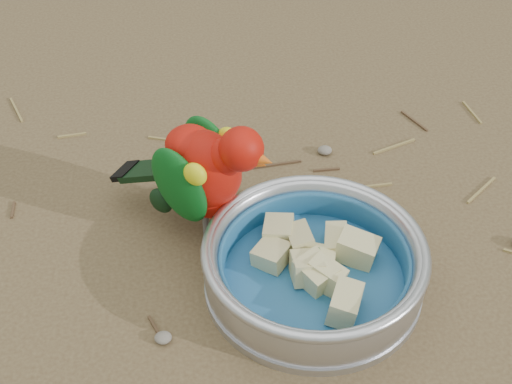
{
  "coord_description": "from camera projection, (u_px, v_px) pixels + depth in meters",
  "views": [
    {
      "loc": [
        -0.04,
        -0.49,
        0.59
      ],
      "look_at": [
        0.04,
        0.1,
        0.08
      ],
      "focal_mm": 50.0,
      "sensor_mm": 36.0,
      "label": 1
    }
  ],
  "objects": [
    {
      "name": "food_bowl",
      "position": [
        313.0,
        281.0,
        0.78
      ],
      "size": [
        0.24,
        0.24,
        0.02
      ],
      "primitive_type": "cylinder",
      "color": "#B2B2BA",
      "rests_on": "ground"
    },
    {
      "name": "bowl_wall",
      "position": [
        314.0,
        262.0,
        0.76
      ],
      "size": [
        0.24,
        0.24,
        0.04
      ],
      "primitive_type": null,
      "color": "#B2B2BA",
      "rests_on": "food_bowl"
    },
    {
      "name": "ground",
      "position": [
        231.0,
        310.0,
        0.76
      ],
      "size": [
        60.0,
        60.0,
        0.0
      ],
      "primitive_type": "plane",
      "color": "brown"
    },
    {
      "name": "ground_debris",
      "position": [
        193.0,
        272.0,
        0.8
      ],
      "size": [
        0.9,
        0.8,
        0.01
      ],
      "primitive_type": null,
      "color": "olive",
      "rests_on": "ground"
    },
    {
      "name": "lory_parrot",
      "position": [
        205.0,
        179.0,
        0.81
      ],
      "size": [
        0.21,
        0.18,
        0.15
      ],
      "primitive_type": null,
      "rotation": [
        0.0,
        0.0,
        -2.18
      ],
      "color": "#AA1007",
      "rests_on": "ground"
    },
    {
      "name": "fruit_wedges",
      "position": [
        314.0,
        266.0,
        0.77
      ],
      "size": [
        0.14,
        0.14,
        0.03
      ],
      "primitive_type": null,
      "color": "#C9BD82",
      "rests_on": "food_bowl"
    }
  ]
}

